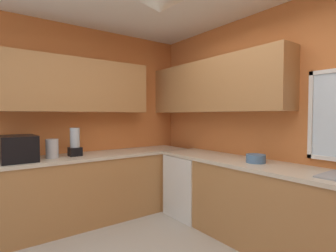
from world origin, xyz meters
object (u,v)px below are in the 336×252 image
Objects in this scene: dishwasher at (193,185)px; microwave at (18,148)px; kettle at (52,149)px; bowl at (256,159)px; blender_appliance at (75,143)px.

microwave is at bearing -107.81° from dishwasher.
dishwasher is at bearing 69.39° from kettle.
bowl is 2.21m from blender_appliance.
microwave is at bearing -90.00° from blender_appliance.
blender_appliance reaches higher than kettle.
blender_appliance is (-0.66, -1.42, 0.63)m from dishwasher.
blender_appliance is at bearing -138.70° from bowl.
blender_appliance is at bearing 94.13° from kettle.
kettle is at bearing -85.87° from blender_appliance.
dishwasher is at bearing 72.19° from microwave.
blender_appliance reaches higher than dishwasher.
bowl is (1.00, 0.03, 0.51)m from dishwasher.
blender_appliance is (-1.66, -1.45, 0.12)m from bowl.
bowl is at bearing 1.73° from dishwasher.
kettle is 2.38m from bowl.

